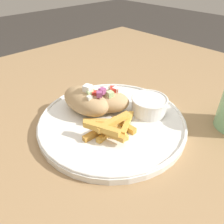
# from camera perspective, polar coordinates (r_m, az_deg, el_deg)

# --- Properties ---
(table) EXTENTS (1.14, 1.14, 0.73)m
(table) POSITION_cam_1_polar(r_m,az_deg,el_deg) (0.58, 3.40, -6.75)
(table) COLOR #9E7A51
(table) RESTS_ON ground_plane
(plate) EXTENTS (0.32, 0.32, 0.02)m
(plate) POSITION_cam_1_polar(r_m,az_deg,el_deg) (0.48, -0.00, -2.38)
(plate) COLOR white
(plate) RESTS_ON table
(pita_sandwich_near) EXTENTS (0.13, 0.08, 0.07)m
(pita_sandwich_near) POSITION_cam_1_polar(r_m,az_deg,el_deg) (0.49, -6.81, 3.01)
(pita_sandwich_near) COLOR tan
(pita_sandwich_near) RESTS_ON plate
(pita_sandwich_far) EXTENTS (0.13, 0.12, 0.06)m
(pita_sandwich_far) POSITION_cam_1_polar(r_m,az_deg,el_deg) (0.49, -1.69, 2.93)
(pita_sandwich_far) COLOR tan
(pita_sandwich_far) RESTS_ON plate
(fries_pile) EXTENTS (0.11, 0.12, 0.03)m
(fries_pile) POSITION_cam_1_polar(r_m,az_deg,el_deg) (0.44, -0.48, -3.85)
(fries_pile) COLOR #E5B251
(fries_pile) RESTS_ON plate
(sauce_ramekin) EXTENTS (0.08, 0.08, 0.04)m
(sauce_ramekin) POSITION_cam_1_polar(r_m,az_deg,el_deg) (0.49, 9.69, 1.96)
(sauce_ramekin) COLOR white
(sauce_ramekin) RESTS_ON plate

